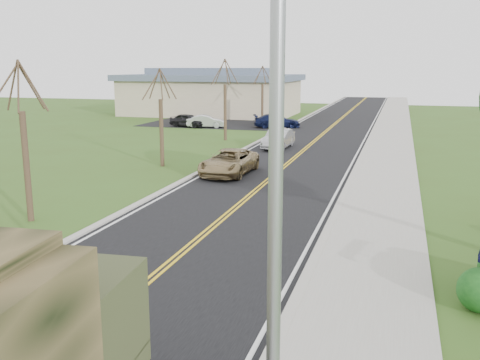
% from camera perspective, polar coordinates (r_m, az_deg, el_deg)
% --- Properties ---
extents(road, '(8.00, 120.00, 0.01)m').
position_cam_1_polar(road, '(47.46, 8.81, 4.84)').
color(road, black).
rests_on(road, ground).
extents(curb_right, '(0.30, 120.00, 0.12)m').
position_cam_1_polar(curb_right, '(47.07, 13.83, 4.64)').
color(curb_right, '#9E998E').
rests_on(curb_right, ground).
extents(sidewalk_right, '(3.20, 120.00, 0.10)m').
position_cam_1_polar(sidewalk_right, '(47.02, 15.97, 4.51)').
color(sidewalk_right, '#9E998E').
rests_on(sidewalk_right, ground).
extents(curb_left, '(0.30, 120.00, 0.10)m').
position_cam_1_polar(curb_left, '(48.19, 3.90, 5.12)').
color(curb_left, '#9E998E').
rests_on(curb_left, ground).
extents(street_light, '(1.65, 0.22, 8.00)m').
position_cam_1_polar(street_light, '(6.49, 2.95, -0.34)').
color(street_light, gray).
rests_on(street_light, ground).
extents(bare_tree_a, '(1.93, 2.26, 6.08)m').
position_cam_1_polar(bare_tree_a, '(21.62, -21.92, 2.65)').
color(bare_tree_a, '#38281C').
rests_on(bare_tree_a, ground).
extents(bare_tree_b, '(1.83, 2.14, 5.73)m').
position_cam_1_polar(bare_tree_b, '(31.82, -8.40, 5.86)').
color(bare_tree_b, '#38281C').
rests_on(bare_tree_b, ground).
extents(bare_tree_c, '(2.04, 2.39, 6.42)m').
position_cam_1_polar(bare_tree_c, '(42.92, -1.60, 7.95)').
color(bare_tree_c, '#38281C').
rests_on(bare_tree_c, ground).
extents(bare_tree_d, '(1.88, 2.20, 5.91)m').
position_cam_1_polar(bare_tree_d, '(54.44, 2.40, 8.57)').
color(bare_tree_d, '#38281C').
rests_on(bare_tree_d, ground).
extents(commercial_building, '(25.50, 21.50, 5.65)m').
position_cam_1_polar(commercial_building, '(66.59, -3.05, 9.31)').
color(commercial_building, tan).
rests_on(commercial_building, ground).
extents(suv_champagne, '(2.39, 4.96, 1.36)m').
position_cam_1_polar(suv_champagne, '(29.31, -1.18, 1.92)').
color(suv_champagne, '#968055').
rests_on(suv_champagne, ground).
extents(sedan_silver, '(1.66, 4.29, 1.39)m').
position_cam_1_polar(sedan_silver, '(38.77, 4.12, 4.39)').
color(sedan_silver, '#AFAEB3').
rests_on(sedan_silver, ground).
extents(lot_car_dark, '(4.11, 2.48, 1.31)m').
position_cam_1_polar(lot_car_dark, '(52.81, -5.54, 6.35)').
color(lot_car_dark, black).
rests_on(lot_car_dark, ground).
extents(lot_car_silver, '(3.91, 2.19, 1.22)m').
position_cam_1_polar(lot_car_silver, '(52.15, -3.65, 6.26)').
color(lot_car_silver, silver).
rests_on(lot_car_silver, ground).
extents(lot_car_navy, '(4.86, 3.31, 1.31)m').
position_cam_1_polar(lot_car_navy, '(52.10, 3.95, 6.30)').
color(lot_car_navy, '#0D1333').
rests_on(lot_car_navy, ground).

